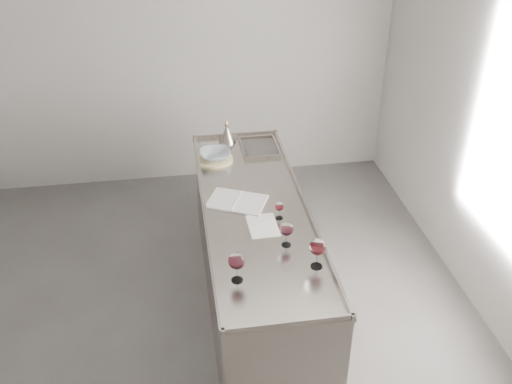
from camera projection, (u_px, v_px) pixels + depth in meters
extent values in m
cube|color=#494744|center=(197.00, 339.00, 4.33)|extent=(4.50, 5.00, 0.02)
cube|color=#AAA7A5|center=(172.00, 54.00, 5.69)|extent=(4.50, 0.02, 2.80)
cube|color=gray|center=(256.00, 260.00, 4.40)|extent=(0.75, 2.40, 0.92)
cube|color=gray|center=(256.00, 209.00, 4.15)|extent=(0.77, 2.42, 0.02)
cube|color=gray|center=(289.00, 323.00, 3.14)|extent=(0.77, 0.02, 0.03)
cube|color=gray|center=(235.00, 135.00, 5.13)|extent=(0.77, 0.02, 0.03)
cube|color=gray|center=(205.00, 211.00, 4.09)|extent=(0.02, 2.42, 0.03)
cube|color=gray|center=(305.00, 202.00, 4.18)|extent=(0.02, 2.42, 0.03)
cube|color=#595654|center=(259.00, 149.00, 4.94)|extent=(0.30, 0.38, 0.01)
cylinder|color=white|center=(237.00, 280.00, 3.46)|extent=(0.07, 0.07, 0.00)
cylinder|color=white|center=(237.00, 273.00, 3.44)|extent=(0.01, 0.01, 0.10)
ellipsoid|color=white|center=(237.00, 261.00, 3.38)|extent=(0.10, 0.10, 0.11)
cylinder|color=#33070D|center=(237.00, 264.00, 3.40)|extent=(0.08, 0.08, 0.02)
cylinder|color=white|center=(286.00, 245.00, 3.76)|extent=(0.06, 0.06, 0.00)
cylinder|color=white|center=(286.00, 239.00, 3.74)|extent=(0.01, 0.01, 0.09)
ellipsoid|color=white|center=(287.00, 229.00, 3.70)|extent=(0.09, 0.09, 0.09)
cylinder|color=#320610|center=(287.00, 231.00, 3.71)|extent=(0.07, 0.07, 0.02)
cylinder|color=white|center=(316.00, 266.00, 3.57)|extent=(0.08, 0.08, 0.00)
cylinder|color=white|center=(317.00, 259.00, 3.55)|extent=(0.01, 0.01, 0.10)
ellipsoid|color=white|center=(318.00, 247.00, 3.49)|extent=(0.11, 0.11, 0.11)
cylinder|color=#3B080B|center=(318.00, 250.00, 3.51)|extent=(0.08, 0.08, 0.02)
cylinder|color=white|center=(279.00, 218.00, 4.03)|extent=(0.05, 0.05, 0.00)
cylinder|color=white|center=(279.00, 214.00, 4.01)|extent=(0.01, 0.01, 0.07)
ellipsoid|color=white|center=(280.00, 206.00, 3.98)|extent=(0.07, 0.07, 0.07)
cylinder|color=#3A080B|center=(279.00, 208.00, 3.99)|extent=(0.05, 0.05, 0.01)
cube|color=white|center=(223.00, 199.00, 4.23)|extent=(0.30, 0.35, 0.01)
cube|color=white|center=(250.00, 204.00, 4.18)|extent=(0.30, 0.35, 0.01)
cylinder|color=white|center=(237.00, 201.00, 4.20)|extent=(0.13, 0.27, 0.01)
cube|color=white|center=(263.00, 226.00, 3.95)|extent=(0.21, 0.29, 0.00)
cylinder|color=beige|center=(215.00, 159.00, 4.75)|extent=(0.33, 0.33, 0.02)
imported|color=#93A6AB|center=(215.00, 155.00, 4.73)|extent=(0.25, 0.25, 0.06)
cone|color=#A1998F|center=(227.00, 136.00, 5.00)|extent=(0.16, 0.16, 0.13)
cylinder|color=#A1998F|center=(227.00, 127.00, 4.96)|extent=(0.03, 0.03, 0.03)
cylinder|color=#A8602E|center=(227.00, 124.00, 4.95)|extent=(0.04, 0.04, 0.02)
cone|color=#A1998F|center=(227.00, 121.00, 4.93)|extent=(0.03, 0.03, 0.04)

